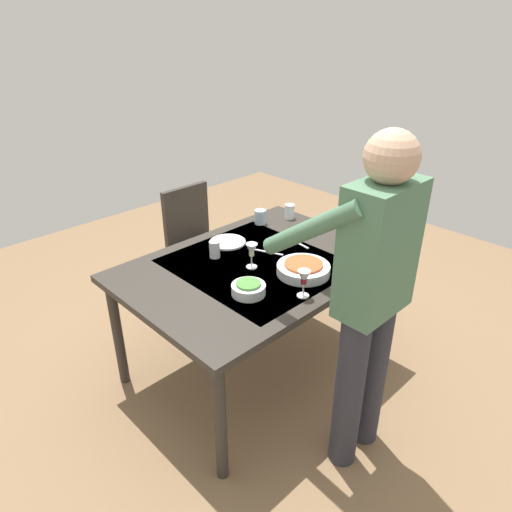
# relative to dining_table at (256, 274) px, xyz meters

# --- Properties ---
(ground_plane) EXTENTS (6.00, 6.00, 0.00)m
(ground_plane) POSITION_rel_dining_table_xyz_m (0.00, 0.00, -0.69)
(ground_plane) COLOR #846647
(dining_table) EXTENTS (1.53, 1.09, 0.76)m
(dining_table) POSITION_rel_dining_table_xyz_m (0.00, 0.00, 0.00)
(dining_table) COLOR #332D28
(dining_table) RESTS_ON ground_plane
(chair_near) EXTENTS (0.40, 0.40, 0.91)m
(chair_near) POSITION_rel_dining_table_xyz_m (-0.25, -0.93, -0.17)
(chair_near) COLOR black
(chair_near) RESTS_ON ground_plane
(person_server) EXTENTS (0.42, 0.61, 1.69)m
(person_server) POSITION_rel_dining_table_xyz_m (0.08, 0.81, 0.27)
(person_server) COLOR #2D2D38
(person_server) RESTS_ON ground_plane
(wine_bottle) EXTENTS (0.07, 0.07, 0.30)m
(wine_bottle) POSITION_rel_dining_table_xyz_m (-0.40, 0.40, 0.18)
(wine_bottle) COLOR black
(wine_bottle) RESTS_ON dining_table
(wine_glass_left) EXTENTS (0.07, 0.07, 0.15)m
(wine_glass_left) POSITION_rel_dining_table_xyz_m (0.07, 0.42, 0.17)
(wine_glass_left) COLOR white
(wine_glass_left) RESTS_ON dining_table
(wine_glass_right) EXTENTS (0.07, 0.07, 0.15)m
(wine_glass_right) POSITION_rel_dining_table_xyz_m (0.05, 0.02, 0.17)
(wine_glass_right) COLOR white
(wine_glass_right) RESTS_ON dining_table
(water_cup_near_left) EXTENTS (0.08, 0.08, 0.10)m
(water_cup_near_left) POSITION_rel_dining_table_xyz_m (-0.43, -0.40, 0.12)
(water_cup_near_left) COLOR silver
(water_cup_near_left) RESTS_ON dining_table
(water_cup_near_right) EXTENTS (0.07, 0.07, 0.10)m
(water_cup_near_right) POSITION_rel_dining_table_xyz_m (-0.65, -0.32, 0.12)
(water_cup_near_right) COLOR silver
(water_cup_near_right) RESTS_ON dining_table
(water_cup_far_left) EXTENTS (0.06, 0.06, 0.10)m
(water_cup_far_left) POSITION_rel_dining_table_xyz_m (0.12, -0.23, 0.12)
(water_cup_far_left) COLOR silver
(water_cup_far_left) RESTS_ON dining_table
(serving_bowl_pasta) EXTENTS (0.30, 0.30, 0.07)m
(serving_bowl_pasta) POSITION_rel_dining_table_xyz_m (-0.11, 0.27, 0.10)
(serving_bowl_pasta) COLOR silver
(serving_bowl_pasta) RESTS_ON dining_table
(side_bowl_salad) EXTENTS (0.18, 0.18, 0.07)m
(side_bowl_salad) POSITION_rel_dining_table_xyz_m (0.26, 0.21, 0.10)
(side_bowl_salad) COLOR silver
(side_bowl_salad) RESTS_ON dining_table
(dinner_plate_near) EXTENTS (0.23, 0.23, 0.01)m
(dinner_plate_near) POSITION_rel_dining_table_xyz_m (-0.06, -0.33, 0.07)
(dinner_plate_near) COLOR silver
(dinner_plate_near) RESTS_ON dining_table
(table_knife) EXTENTS (0.09, 0.19, 0.00)m
(table_knife) POSITION_rel_dining_table_xyz_m (-0.15, -0.05, 0.07)
(table_knife) COLOR silver
(table_knife) RESTS_ON dining_table
(table_fork) EXTENTS (0.04, 0.18, 0.00)m
(table_fork) POSITION_rel_dining_table_xyz_m (-0.38, -0.00, 0.07)
(table_fork) COLOR silver
(table_fork) RESTS_ON dining_table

